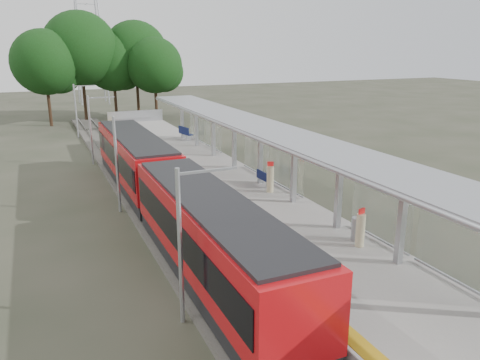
% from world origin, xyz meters
% --- Properties ---
extents(trackbed, '(3.00, 70.00, 0.24)m').
position_xyz_m(trackbed, '(-4.50, 20.00, 0.12)').
color(trackbed, '#59544C').
rests_on(trackbed, ground).
extents(platform, '(6.00, 50.00, 1.00)m').
position_xyz_m(platform, '(0.00, 20.00, 0.50)').
color(platform, gray).
rests_on(platform, ground).
extents(tactile_strip, '(0.60, 50.00, 0.02)m').
position_xyz_m(tactile_strip, '(-2.55, 20.00, 1.01)').
color(tactile_strip, gold).
rests_on(tactile_strip, platform).
extents(end_fence, '(6.00, 0.10, 1.20)m').
position_xyz_m(end_fence, '(0.00, 44.95, 1.60)').
color(end_fence, '#9EA0A5').
rests_on(end_fence, platform).
extents(train, '(2.74, 27.60, 3.62)m').
position_xyz_m(train, '(-4.50, 15.91, 2.05)').
color(train, black).
rests_on(train, ground).
extents(canopy, '(3.27, 38.00, 3.66)m').
position_xyz_m(canopy, '(1.61, 16.19, 4.20)').
color(canopy, '#9EA0A5').
rests_on(canopy, platform).
extents(tree_cluster, '(19.57, 10.91, 13.10)m').
position_xyz_m(tree_cluster, '(-1.66, 53.72, 7.77)').
color(tree_cluster, '#382316').
rests_on(tree_cluster, ground).
extents(catenary_masts, '(2.08, 48.16, 5.40)m').
position_xyz_m(catenary_masts, '(-6.22, 19.00, 2.91)').
color(catenary_masts, '#9EA0A5').
rests_on(catenary_masts, ground).
extents(bench_mid, '(0.45, 1.34, 0.91)m').
position_xyz_m(bench_mid, '(1.89, 17.30, 1.48)').
color(bench_mid, '#0D1745').
rests_on(bench_mid, platform).
extents(bench_far, '(0.89, 1.75, 1.15)m').
position_xyz_m(bench_far, '(1.92, 32.95, 1.61)').
color(bench_far, '#0D1745').
rests_on(bench_far, platform).
extents(info_pillar_near, '(0.38, 0.38, 1.66)m').
position_xyz_m(info_pillar_near, '(1.63, 7.87, 1.72)').
color(info_pillar_near, '#C6BC91').
rests_on(info_pillar_near, platform).
extents(info_pillar_far, '(0.40, 0.40, 1.78)m').
position_xyz_m(info_pillar_far, '(1.69, 16.07, 1.77)').
color(info_pillar_far, '#C6BC91').
rests_on(info_pillar_far, platform).
extents(litter_bin, '(0.60, 0.60, 1.03)m').
position_xyz_m(litter_bin, '(1.90, 8.42, 1.51)').
color(litter_bin, '#9EA0A5').
rests_on(litter_bin, platform).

